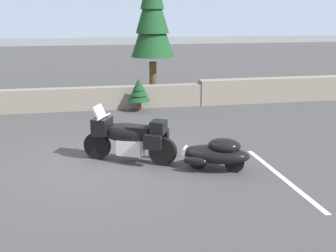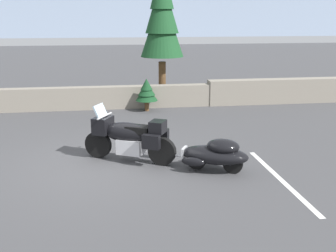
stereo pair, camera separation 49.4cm
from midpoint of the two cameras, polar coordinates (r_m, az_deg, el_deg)
ground_plane at (r=9.92m, az=-10.05°, el=-5.30°), size 80.00×80.00×0.00m
stone_guard_wall at (r=15.70m, az=-9.41°, el=3.91°), size 24.00×0.56×0.95m
touring_motorcycle at (r=9.88m, az=-6.79°, el=-1.45°), size 2.12×1.36×1.33m
car_shaped_trailer at (r=9.37m, az=5.14°, el=-3.67°), size 2.12×1.33×0.76m
pine_tree_tall at (r=16.70m, az=-3.03°, el=15.01°), size 1.69×1.69×5.46m
pine_sapling_near at (r=15.10m, az=-4.93°, el=4.76°), size 0.80×0.80×1.18m
parking_stripe_marker at (r=9.35m, az=13.76°, el=-6.77°), size 0.12×3.60×0.01m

